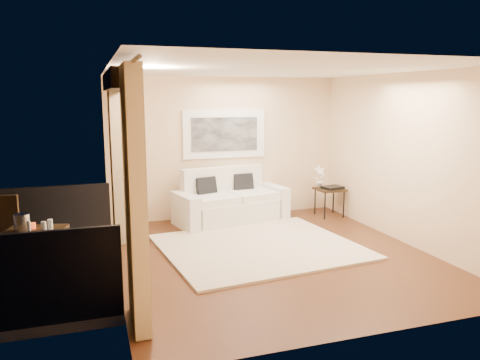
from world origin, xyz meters
TOP-DOWN VIEW (x-y plane):
  - floor at (0.00, 0.00)m, footprint 5.00×5.00m
  - room_shell at (-2.13, 0.00)m, footprint 5.00×6.40m
  - balcony at (-3.31, 0.00)m, footprint 1.81×2.60m
  - curtains at (-2.11, 0.00)m, footprint 0.16×4.80m
  - artwork at (-0.03, 2.46)m, footprint 1.62×0.07m
  - rug at (-0.07, 0.39)m, footprint 3.16×2.83m
  - sofa at (-0.04, 2.09)m, footprint 2.23×1.31m
  - side_table at (1.93, 1.83)m, footprint 0.52×0.52m
  - tray at (1.96, 1.78)m, footprint 0.43×0.35m
  - orchid at (1.78, 1.99)m, footprint 0.23×0.16m
  - bistro_table at (-3.20, -0.44)m, footprint 0.80×0.80m
  - balcony_chair_far at (-3.64, 0.42)m, footprint 0.55×0.55m
  - ice_bucket at (-3.31, -0.36)m, footprint 0.18×0.18m
  - candle at (-3.20, -0.30)m, footprint 0.06×0.06m
  - vase at (-3.20, -0.65)m, footprint 0.04×0.04m
  - glass_a at (-3.07, -0.48)m, footprint 0.06×0.06m
  - glass_b at (-3.00, -0.40)m, footprint 0.06×0.06m

SIDE VIEW (x-z plane):
  - floor at x=0.00m, z-range 0.00..0.00m
  - rug at x=-0.07m, z-range 0.00..0.04m
  - balcony at x=-3.31m, z-range -0.41..0.76m
  - sofa at x=-0.04m, z-range -0.15..0.86m
  - side_table at x=1.93m, z-range 0.22..0.78m
  - tray at x=1.96m, z-range 0.56..0.61m
  - balcony_chair_far at x=-3.64m, z-range 0.09..1.18m
  - bistro_table at x=-3.20m, z-range 0.31..1.09m
  - orchid at x=1.78m, z-range 0.56..0.99m
  - candle at x=-3.20m, z-range 0.78..0.85m
  - glass_a at x=-3.07m, z-range 0.78..0.90m
  - glass_b at x=-3.00m, z-range 0.78..0.90m
  - vase at x=-3.20m, z-range 0.78..0.96m
  - ice_bucket at x=-3.31m, z-range 0.78..0.98m
  - curtains at x=-2.11m, z-range 0.02..2.66m
  - artwork at x=-0.03m, z-range 1.16..2.08m
  - room_shell at x=-2.13m, z-range 0.02..5.02m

